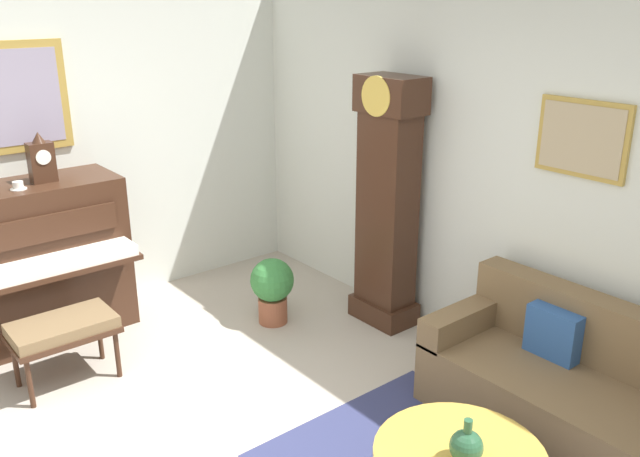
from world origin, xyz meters
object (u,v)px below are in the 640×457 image
at_px(potted_plant, 272,286).
at_px(green_jug, 466,446).
at_px(piano_bench, 63,330).
at_px(coffee_table, 460,457).
at_px(grandfather_clock, 387,210).
at_px(piano, 30,263).
at_px(teacup, 18,186).
at_px(mantel_clock, 41,160).
at_px(couch, 584,396).

bearing_deg(potted_plant, green_jug, -12.92).
xyz_separation_m(piano_bench, coffee_table, (2.57, 1.11, -0.03)).
distance_m(grandfather_clock, green_jug, 2.37).
height_order(piano, piano_bench, piano).
bearing_deg(piano, grandfather_clock, 56.86).
bearing_deg(coffee_table, green_jug, -27.98).
bearing_deg(green_jug, piano_bench, -157.64).
xyz_separation_m(grandfather_clock, teacup, (-1.42, -2.36, 0.31)).
bearing_deg(mantel_clock, piano_bench, -17.05).
xyz_separation_m(couch, mantel_clock, (-3.44, -1.95, 1.11)).
height_order(piano, couch, piano).
bearing_deg(coffee_table, teacup, -161.82).
distance_m(coffee_table, mantel_clock, 3.64).
bearing_deg(piano_bench, green_jug, 22.36).
xyz_separation_m(coffee_table, potted_plant, (-2.40, 0.53, -0.05)).
xyz_separation_m(piano, couch, (3.44, 2.14, -0.32)).
distance_m(coffee_table, teacup, 3.57).
relative_size(piano_bench, green_jug, 2.92).
distance_m(piano_bench, mantel_clock, 1.32).
relative_size(piano, potted_plant, 2.57).
distance_m(piano, couch, 4.06).
bearing_deg(grandfather_clock, green_jug, -34.53).
relative_size(piano, teacup, 12.41).
bearing_deg(piano_bench, teacup, 177.34).
bearing_deg(potted_plant, teacup, -118.57).
height_order(piano, grandfather_clock, grandfather_clock).
relative_size(mantel_clock, teacup, 3.28).
relative_size(green_jug, potted_plant, 0.43).
xyz_separation_m(piano, coffee_table, (3.38, 1.06, -0.26)).
xyz_separation_m(grandfather_clock, potted_plant, (-0.55, -0.75, -0.64)).
bearing_deg(teacup, potted_plant, 61.43).
relative_size(coffee_table, potted_plant, 1.57).
bearing_deg(teacup, mantel_clock, 115.01).
distance_m(piano, coffee_table, 3.55).
distance_m(grandfather_clock, couch, 2.03).
xyz_separation_m(piano, teacup, (0.10, -0.02, 0.64)).
relative_size(couch, mantel_clock, 5.00).
bearing_deg(grandfather_clock, piano, -123.14).
relative_size(grandfather_clock, green_jug, 8.46).
bearing_deg(green_jug, potted_plant, 167.08).
xyz_separation_m(piano_bench, couch, (2.63, 2.20, -0.09)).
distance_m(piano_bench, grandfather_clock, 2.56).
distance_m(coffee_table, green_jug, 0.13).
bearing_deg(coffee_table, piano, -162.67).
bearing_deg(piano, coffee_table, 17.33).
xyz_separation_m(couch, coffee_table, (-0.06, -1.09, 0.06)).
relative_size(piano_bench, grandfather_clock, 0.34).
distance_m(piano, potted_plant, 1.89).
height_order(grandfather_clock, potted_plant, grandfather_clock).
height_order(piano, green_jug, piano).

